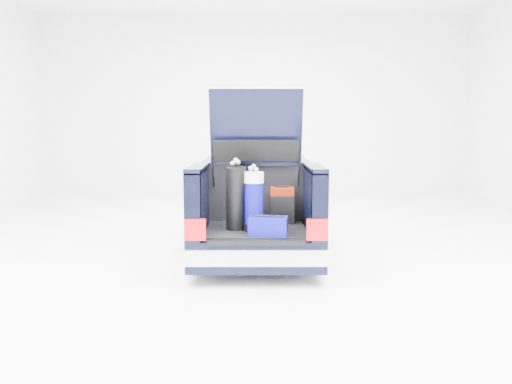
{
  "coord_description": "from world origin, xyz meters",
  "views": [
    {
      "loc": [
        -0.01,
        -8.59,
        2.0
      ],
      "look_at": [
        0.0,
        -0.5,
        0.97
      ],
      "focal_mm": 38.0,
      "sensor_mm": 36.0,
      "label": 1
    }
  ],
  "objects_px": {
    "car": "(256,205)",
    "blue_golf_bag": "(254,201)",
    "blue_duffel": "(268,226)",
    "red_suitcase": "(282,206)",
    "black_golf_bag": "(236,198)"
  },
  "relations": [
    {
      "from": "red_suitcase",
      "to": "blue_duffel",
      "type": "relative_size",
      "value": 1.04
    },
    {
      "from": "car",
      "to": "blue_duffel",
      "type": "xyz_separation_m",
      "value": [
        0.15,
        -2.01,
        0.04
      ]
    },
    {
      "from": "car",
      "to": "blue_duffel",
      "type": "relative_size",
      "value": 9.04
    },
    {
      "from": "blue_golf_bag",
      "to": "red_suitcase",
      "type": "bearing_deg",
      "value": 70.43
    },
    {
      "from": "car",
      "to": "blue_golf_bag",
      "type": "height_order",
      "value": "car"
    },
    {
      "from": "car",
      "to": "red_suitcase",
      "type": "xyz_separation_m",
      "value": [
        0.37,
        -1.22,
        0.18
      ]
    },
    {
      "from": "red_suitcase",
      "to": "blue_golf_bag",
      "type": "xyz_separation_m",
      "value": [
        -0.4,
        -0.51,
        0.14
      ]
    },
    {
      "from": "blue_golf_bag",
      "to": "car",
      "type": "bearing_deg",
      "value": 107.51
    },
    {
      "from": "car",
      "to": "red_suitcase",
      "type": "height_order",
      "value": "car"
    },
    {
      "from": "red_suitcase",
      "to": "blue_golf_bag",
      "type": "height_order",
      "value": "blue_golf_bag"
    },
    {
      "from": "car",
      "to": "black_golf_bag",
      "type": "bearing_deg",
      "value": -99.07
    },
    {
      "from": "blue_duffel",
      "to": "red_suitcase",
      "type": "bearing_deg",
      "value": 81.9
    },
    {
      "from": "car",
      "to": "blue_golf_bag",
      "type": "relative_size",
      "value": 5.33
    },
    {
      "from": "blue_golf_bag",
      "to": "blue_duffel",
      "type": "relative_size",
      "value": 1.7
    },
    {
      "from": "blue_duffel",
      "to": "blue_golf_bag",
      "type": "bearing_deg",
      "value": 130.3
    }
  ]
}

